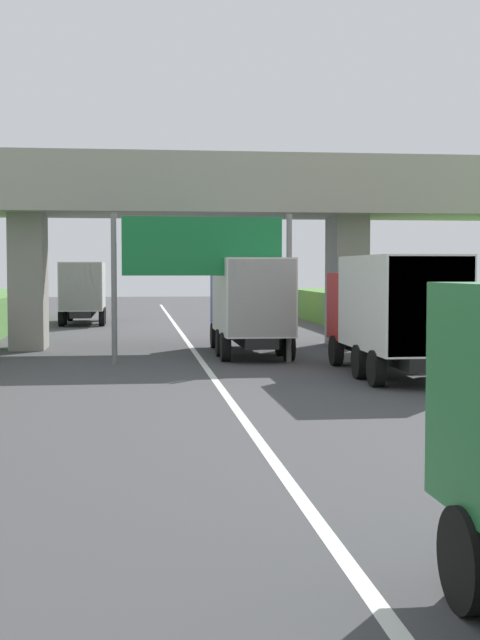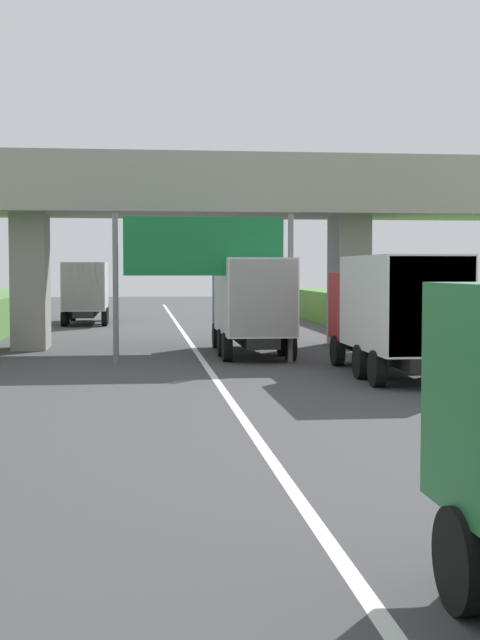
{
  "view_description": "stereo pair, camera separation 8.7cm",
  "coord_description": "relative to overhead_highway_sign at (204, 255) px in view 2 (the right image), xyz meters",
  "views": [
    {
      "loc": [
        -2.18,
        1.53,
        3.07
      ],
      "look_at": [
        0.0,
        19.91,
        2.0
      ],
      "focal_mm": 49.74,
      "sensor_mm": 36.0,
      "label": 1
    },
    {
      "loc": [
        -2.1,
        1.52,
        3.07
      ],
      "look_at": [
        0.0,
        19.91,
        2.0
      ],
      "focal_mm": 49.74,
      "sensor_mm": 36.0,
      "label": 2
    }
  ],
  "objects": [
    {
      "name": "truck_black",
      "position": [
        -5.03,
        21.6,
        -1.6
      ],
      "size": [
        2.44,
        7.3,
        3.44
      ],
      "color": "black",
      "rests_on": "ground"
    },
    {
      "name": "truck_blue",
      "position": [
        1.86,
        2.69,
        -1.6
      ],
      "size": [
        2.44,
        7.3,
        3.44
      ],
      "color": "black",
      "rests_on": "ground"
    },
    {
      "name": "overpass_bridge",
      "position": [
        0.0,
        5.97,
        1.96
      ],
      "size": [
        40.0,
        4.8,
        7.36
      ],
      "color": "#9E998E",
      "rests_on": "ground"
    },
    {
      "name": "truck_red",
      "position": [
        5.11,
        -4.11,
        -1.6
      ],
      "size": [
        2.44,
        7.3,
        3.44
      ],
      "color": "black",
      "rests_on": "ground"
    },
    {
      "name": "car_yellow",
      "position": [
        5.02,
        21.72,
        -2.67
      ],
      "size": [
        1.86,
        4.1,
        1.72
      ],
      "color": "gold",
      "rests_on": "ground"
    },
    {
      "name": "lane_centre_stripe",
      "position": [
        0.0,
        -1.27,
        -3.53
      ],
      "size": [
        0.2,
        97.93,
        0.01
      ],
      "primitive_type": "cube",
      "color": "white",
      "rests_on": "ground"
    },
    {
      "name": "overhead_highway_sign",
      "position": [
        0.0,
        0.0,
        0.0
      ],
      "size": [
        5.88,
        0.18,
        4.86
      ],
      "color": "slate",
      "rests_on": "ground"
    }
  ]
}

